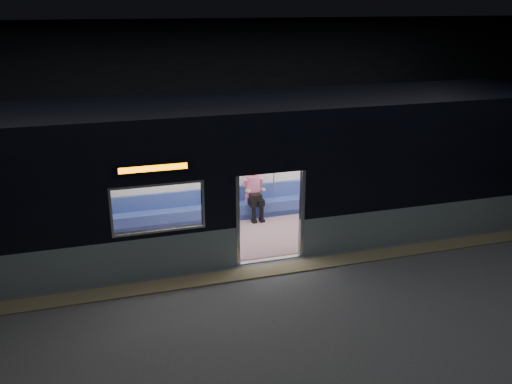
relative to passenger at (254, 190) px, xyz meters
name	(u,v)px	position (x,y,z in m)	size (l,w,h in m)	color
station_floor	(286,282)	(-0.37, -3.55, -0.81)	(24.00, 14.00, 0.01)	#47494C
station_envelope	(289,105)	(-0.37, -3.55, 2.86)	(24.00, 14.00, 5.00)	black
tactile_strip	(277,269)	(-0.37, -3.00, -0.79)	(22.80, 0.50, 0.03)	#8C7F59
metro_car	(251,163)	(-0.37, -1.00, 1.04)	(18.00, 3.04, 3.35)	gray
passenger	(254,190)	(0.00, 0.00, 0.00)	(0.42, 0.70, 1.38)	black
handbag	(255,197)	(-0.02, -0.23, -0.12)	(0.29, 0.25, 0.14)	black
transit_map	(322,156)	(2.05, 0.31, 0.68)	(1.01, 0.03, 0.66)	white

